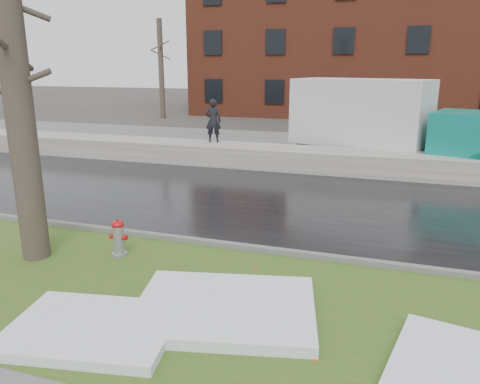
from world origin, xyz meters
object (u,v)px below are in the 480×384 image
(tree, at_px, (17,89))
(worker, at_px, (213,121))
(fire_hydrant, at_px, (119,236))
(box_truck, at_px, (386,121))

(tree, distance_m, worker, 9.80)
(fire_hydrant, xyz_separation_m, box_truck, (4.48, 10.46, 1.20))
(fire_hydrant, distance_m, box_truck, 11.44)
(box_truck, height_order, worker, box_truck)
(box_truck, relative_size, worker, 5.78)
(fire_hydrant, distance_m, tree, 3.16)
(fire_hydrant, height_order, worker, worker)
(worker, bearing_deg, fire_hydrant, 84.86)
(tree, bearing_deg, fire_hydrant, 20.00)
(box_truck, bearing_deg, worker, -150.48)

